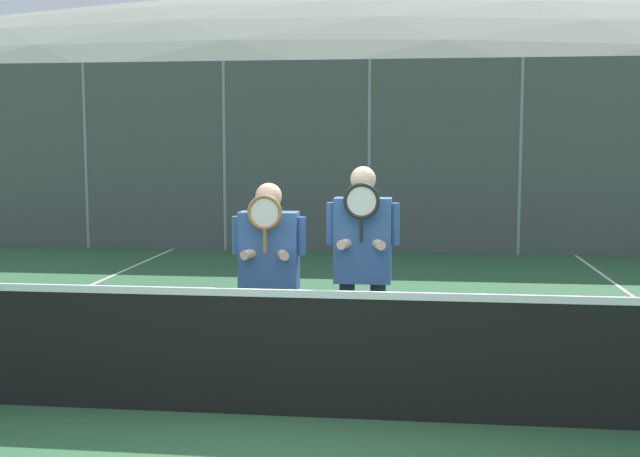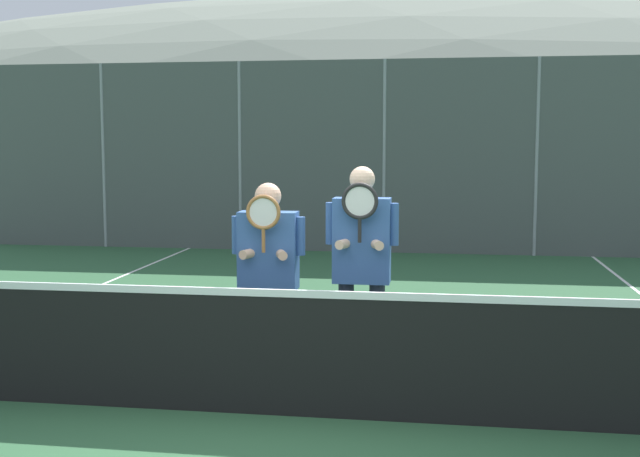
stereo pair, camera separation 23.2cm
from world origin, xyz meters
name	(u,v)px [view 1 (the left image)]	position (x,y,z in m)	size (l,w,h in m)	color
ground_plane	(297,416)	(0.00, 0.00, 0.00)	(120.00, 120.00, 0.00)	#2D5B38
hill_distant	(406,167)	(0.00, 59.25, 0.00)	(128.27, 71.26, 24.94)	gray
clubhouse_building	(362,152)	(-0.73, 17.76, 1.74)	(17.58, 5.50, 3.43)	beige
fence_back	(369,157)	(0.00, 9.05, 1.77)	(16.40, 0.06, 3.54)	gray
tennis_net	(297,352)	(0.00, 0.00, 0.50)	(10.08, 0.09, 1.06)	gray
court_line_left_sideline	(19,317)	(-3.75, 3.00, 0.00)	(0.05, 16.00, 0.01)	white
player_leftmost	(269,265)	(-0.34, 0.74, 1.03)	(0.62, 0.34, 1.71)	white
player_center_left	(363,257)	(0.43, 0.80, 1.10)	(0.60, 0.34, 1.85)	#232838
car_far_left	(215,193)	(-3.51, 11.40, 0.93)	(4.56, 1.92, 1.83)	#B2B7BC
car_left_of_center	(446,196)	(1.49, 11.15, 0.93)	(4.04, 1.99, 1.83)	#285638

